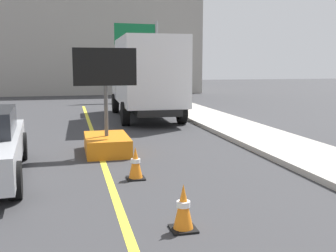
# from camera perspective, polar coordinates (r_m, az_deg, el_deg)

# --- Properties ---
(arrow_board_trailer) EXTENTS (1.60, 1.80, 2.70)m
(arrow_board_trailer) POSITION_cam_1_polar(r_m,az_deg,el_deg) (10.49, -8.76, -1.23)
(arrow_board_trailer) COLOR orange
(arrow_board_trailer) RESTS_ON ground
(box_truck) EXTENTS (2.61, 6.67, 3.34)m
(box_truck) POSITION_cam_1_polar(r_m,az_deg,el_deg) (16.97, -3.15, 7.14)
(box_truck) COLOR black
(box_truck) RESTS_ON ground
(highway_guide_sign) EXTENTS (2.78, 0.36, 5.00)m
(highway_guide_sign) POSITION_cam_1_polar(r_m,az_deg,el_deg) (25.64, -3.36, 11.28)
(highway_guide_sign) COLOR gray
(highway_guide_sign) RESTS_ON ground
(far_building_block) EXTENTS (19.20, 9.26, 8.20)m
(far_building_block) POSITION_cam_1_polar(r_m,az_deg,el_deg) (35.23, -12.88, 11.49)
(far_building_block) COLOR gray
(far_building_block) RESTS_ON ground
(traffic_cone_mid_lane) EXTENTS (0.36, 0.36, 0.66)m
(traffic_cone_mid_lane) POSITION_cam_1_polar(r_m,az_deg,el_deg) (5.63, 2.20, -11.56)
(traffic_cone_mid_lane) COLOR black
(traffic_cone_mid_lane) RESTS_ON ground
(traffic_cone_far_lane) EXTENTS (0.36, 0.36, 0.66)m
(traffic_cone_far_lane) POSITION_cam_1_polar(r_m,az_deg,el_deg) (8.06, -4.66, -5.34)
(traffic_cone_far_lane) COLOR black
(traffic_cone_far_lane) RESTS_ON ground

